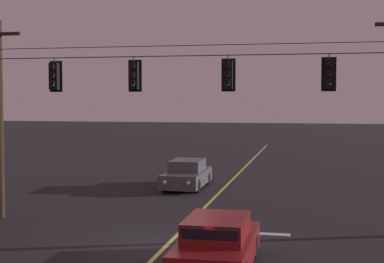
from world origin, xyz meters
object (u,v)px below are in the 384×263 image
traffic_light_leftmost (54,76)px  traffic_light_right_inner (329,74)px  traffic_light_left_inner (134,75)px  traffic_light_centre (228,75)px  car_oncoming_lead (187,175)px  car_waiting_near_lane (217,245)px

traffic_light_leftmost → traffic_light_right_inner: (9.61, 0.00, 0.00)m
traffic_light_leftmost → traffic_light_left_inner: 2.99m
traffic_light_left_inner → traffic_light_centre: (3.31, 0.00, 0.00)m
traffic_light_left_inner → car_oncoming_lead: size_ratio=0.28×
traffic_light_leftmost → traffic_light_centre: same height
traffic_light_leftmost → car_oncoming_lead: traffic_light_leftmost is taller
traffic_light_leftmost → car_oncoming_lead: bearing=70.3°
traffic_light_left_inner → car_oncoming_lead: bearing=89.7°
traffic_light_centre → car_waiting_near_lane: size_ratio=0.28×
traffic_light_left_inner → car_waiting_near_lane: size_ratio=0.28×
traffic_light_left_inner → traffic_light_right_inner: size_ratio=1.00×
traffic_light_leftmost → traffic_light_centre: 6.29m
traffic_light_centre → car_waiting_near_lane: traffic_light_centre is taller
traffic_light_leftmost → traffic_light_left_inner: same height
traffic_light_left_inner → car_waiting_near_lane: bearing=-52.2°
traffic_light_right_inner → car_waiting_near_lane: 7.25m
traffic_light_left_inner → traffic_light_right_inner: (6.62, 0.00, 0.00)m
traffic_light_right_inner → traffic_light_centre: bearing=180.0°
traffic_light_centre → car_oncoming_lead: traffic_light_centre is taller
car_waiting_near_lane → car_oncoming_lead: 13.79m
car_waiting_near_lane → car_oncoming_lead: size_ratio=0.98×
traffic_light_left_inner → car_waiting_near_lane: traffic_light_left_inner is taller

